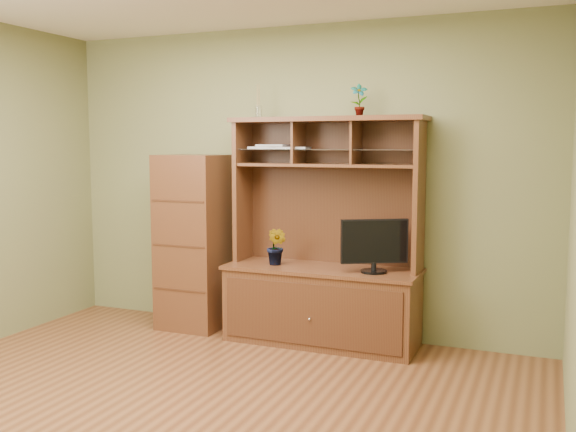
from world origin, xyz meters
The scene contains 8 objects.
room centered at (0.00, 0.00, 1.35)m, with size 4.54×4.04×2.74m.
media_hutch centered at (0.36, 1.73, 0.52)m, with size 1.66×0.61×1.90m.
monitor centered at (0.82, 1.65, 0.88)m, with size 0.49×0.30×0.43m.
orchid_plant centered at (-0.03, 1.65, 0.81)m, with size 0.18×0.14×0.32m, color #2D541C.
top_plant centered at (0.64, 1.80, 2.03)m, with size 0.14×0.10×0.27m, color #2B6924.
reed_diffuser centered at (-0.26, 1.81, 2.01)m, with size 0.06×0.06×0.29m.
magazines centered at (-0.09, 1.81, 1.65)m, with size 0.55×0.24×0.04m.
side_cabinet centered at (-0.89, 1.73, 0.79)m, with size 0.56×0.51×1.58m.
Camera 1 is at (2.11, -3.29, 1.67)m, focal length 40.00 mm.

